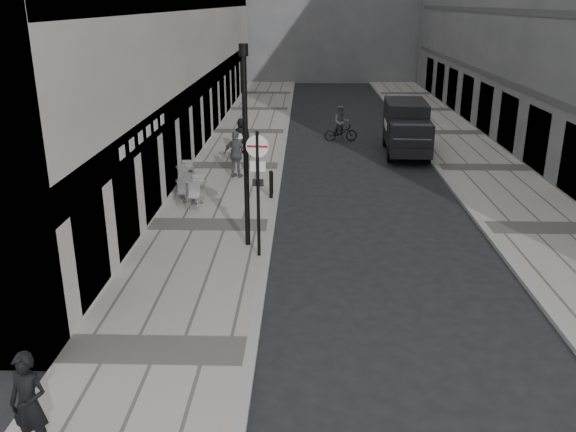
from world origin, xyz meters
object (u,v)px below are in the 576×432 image
at_px(walking_man, 29,404).
at_px(panel_van, 406,125).
at_px(cyclist, 341,127).
at_px(sign_post, 258,178).
at_px(lamppost, 246,138).

relative_size(walking_man, panel_van, 0.34).
bearing_deg(cyclist, walking_man, -109.44).
height_order(sign_post, cyclist, sign_post).
height_order(sign_post, panel_van, sign_post).
xyz_separation_m(walking_man, lamppost, (2.66, 9.04, 2.37)).
distance_m(lamppost, panel_van, 14.16).
height_order(panel_van, cyclist, panel_van).
height_order(walking_man, lamppost, lamppost).
bearing_deg(cyclist, lamppost, -108.31).
bearing_deg(panel_van, lamppost, -114.87).
distance_m(walking_man, sign_post, 8.88).
height_order(lamppost, cyclist, lamppost).
bearing_deg(panel_van, sign_post, -111.95).
bearing_deg(lamppost, sign_post, -64.26).
distance_m(walking_man, cyclist, 24.92).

